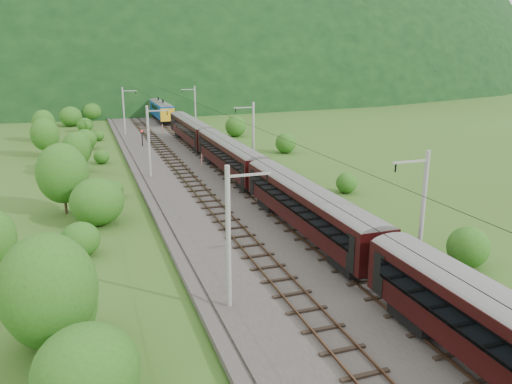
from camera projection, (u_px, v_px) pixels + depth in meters
name	position (u px, v px, depth m)	size (l,w,h in m)	color
ground	(329.00, 293.00, 29.79)	(600.00, 600.00, 0.00)	#365119
railbed	(270.00, 235.00, 38.84)	(14.00, 220.00, 0.30)	#38332D
track_left	(240.00, 236.00, 38.02)	(2.40, 220.00, 0.27)	brown
track_right	(298.00, 229.00, 39.54)	(2.40, 220.00, 0.27)	brown
catenary_left	(149.00, 140.00, 55.74)	(2.54, 192.28, 8.00)	gray
catenary_right	(253.00, 134.00, 59.63)	(2.54, 192.28, 8.00)	gray
overhead_wires	(271.00, 148.00, 36.98)	(4.83, 198.00, 0.03)	black
mountain_main	(104.00, 80.00, 266.28)	(504.00, 360.00, 244.00)	black
train	(261.00, 170.00, 46.78)	(2.71, 130.44, 4.70)	black
hazard_post_near	(162.00, 129.00, 86.08)	(0.18, 0.18, 1.72)	red
hazard_post_far	(202.00, 159.00, 62.61)	(0.15, 0.15, 1.40)	red
signal	(142.00, 137.00, 74.94)	(0.27, 0.27, 2.42)	black
vegetation_left	(67.00, 223.00, 34.30)	(13.15, 147.08, 6.62)	#295416
vegetation_right	(379.00, 197.00, 44.87)	(7.81, 98.28, 3.19)	#295416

